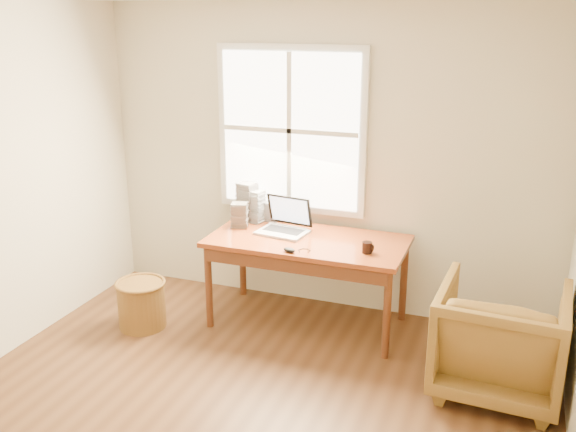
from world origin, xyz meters
name	(u,v)px	position (x,y,z in m)	size (l,w,h in m)	color
room_shell	(211,236)	(-0.02, 0.16, 1.32)	(4.04, 4.54, 2.64)	brown
desk	(308,241)	(0.00, 1.80, 0.73)	(1.60, 0.80, 0.04)	brown
armchair	(500,339)	(1.55, 1.30, 0.39)	(0.83, 0.85, 0.77)	brown
wicker_stool	(142,305)	(-1.27, 1.26, 0.19)	(0.39, 0.39, 0.39)	brown
laptop	(282,216)	(-0.24, 1.85, 0.90)	(0.41, 0.43, 0.30)	silver
mouse	(289,250)	(-0.04, 1.47, 0.77)	(0.10, 0.06, 0.03)	black
coffee_mug	(367,247)	(0.53, 1.66, 0.79)	(0.08, 0.08, 0.09)	black
cd_stack_a	(255,206)	(-0.58, 2.07, 0.89)	(0.14, 0.13, 0.28)	#B7BEC3
cd_stack_b	(239,215)	(-0.65, 1.89, 0.85)	(0.13, 0.12, 0.21)	#27262C
cd_stack_c	(247,202)	(-0.66, 2.08, 0.92)	(0.15, 0.13, 0.34)	#9D9EAA
cd_stack_d	(272,211)	(-0.45, 2.14, 0.84)	(0.14, 0.12, 0.17)	#B6BAC2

